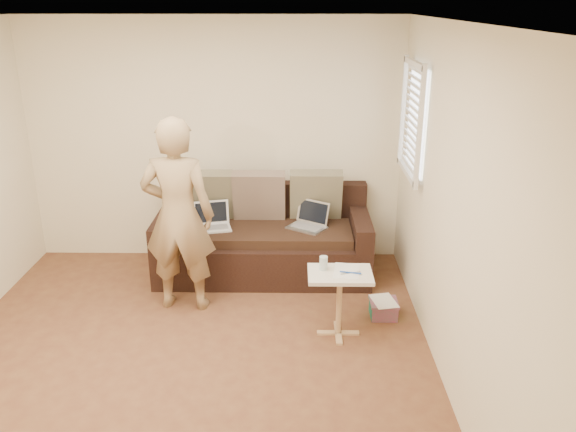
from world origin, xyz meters
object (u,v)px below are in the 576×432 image
(laptop_silver, at_px, (306,228))
(drinking_glass, at_px, (323,263))
(person, at_px, (178,216))
(laptop_white, at_px, (213,229))
(striped_box, at_px, (383,309))
(sofa, at_px, (263,235))
(side_table, at_px, (339,304))

(laptop_silver, bearing_deg, drinking_glass, -50.69)
(person, distance_m, drinking_glass, 1.39)
(laptop_white, xyz_separation_m, drinking_glass, (1.09, -1.09, 0.13))
(drinking_glass, distance_m, striped_box, 0.85)
(striped_box, bearing_deg, sofa, 141.37)
(laptop_silver, xyz_separation_m, side_table, (0.26, -1.18, -0.22))
(drinking_glass, bearing_deg, laptop_silver, 96.23)
(side_table, distance_m, drinking_glass, 0.39)
(side_table, xyz_separation_m, drinking_glass, (-0.14, 0.06, 0.36))
(sofa, height_order, side_table, sofa)
(laptop_white, bearing_deg, striped_box, -40.68)
(person, height_order, side_table, person)
(laptop_silver, bearing_deg, side_table, -44.48)
(sofa, relative_size, laptop_white, 6.04)
(laptop_silver, xyz_separation_m, person, (-1.17, -0.68, 0.39))
(sofa, relative_size, striped_box, 8.62)
(person, bearing_deg, laptop_silver, -145.86)
(sofa, xyz_separation_m, laptop_silver, (0.45, -0.04, 0.10))
(sofa, relative_size, person, 1.21)
(sofa, distance_m, drinking_glass, 1.32)
(laptop_silver, distance_m, striped_box, 1.20)
(sofa, bearing_deg, laptop_silver, -5.17)
(laptop_white, relative_size, drinking_glass, 3.04)
(sofa, bearing_deg, side_table, -59.86)
(sofa, distance_m, striped_box, 1.50)
(person, bearing_deg, sofa, -131.05)
(drinking_glass, bearing_deg, sofa, 116.14)
(laptop_white, height_order, person, person)
(laptop_silver, xyz_separation_m, laptop_white, (-0.96, -0.03, 0.00))
(laptop_white, relative_size, side_table, 0.61)
(laptop_silver, relative_size, striped_box, 1.45)
(side_table, xyz_separation_m, striped_box, (0.43, 0.31, -0.22))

